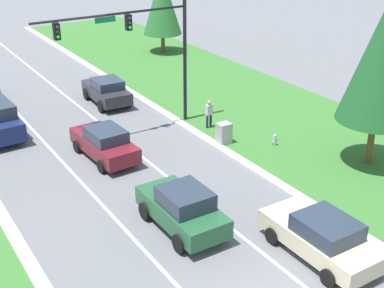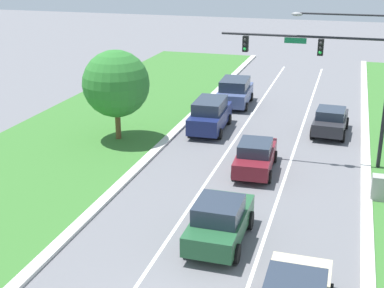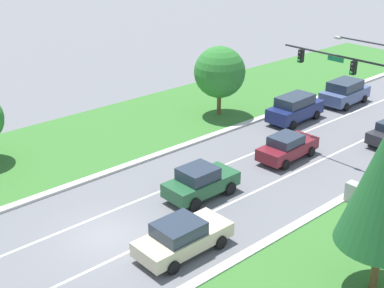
% 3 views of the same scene
% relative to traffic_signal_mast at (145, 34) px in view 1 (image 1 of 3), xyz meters
% --- Properties ---
extents(traffic_signal_mast, '(8.54, 0.41, 8.06)m').
position_rel_traffic_signal_mast_xyz_m(traffic_signal_mast, '(0.00, 0.00, 0.00)').
color(traffic_signal_mast, black).
rests_on(traffic_signal_mast, ground_plane).
extents(burgundy_sedan, '(2.11, 4.54, 1.65)m').
position_rel_traffic_signal_mast_xyz_m(burgundy_sedan, '(-3.62, -2.17, -4.57)').
color(burgundy_sedan, maroon).
rests_on(burgundy_sedan, ground_plane).
extents(champagne_sedan, '(2.16, 4.68, 1.64)m').
position_rel_traffic_signal_mast_xyz_m(champagne_sedan, '(-0.35, -13.80, -4.57)').
color(champagne_sedan, beige).
rests_on(champagne_sedan, ground_plane).
extents(forest_sedan, '(2.08, 4.29, 1.81)m').
position_rel_traffic_signal_mast_xyz_m(forest_sedan, '(-3.64, -9.62, -4.48)').
color(forest_sedan, '#235633').
rests_on(forest_sedan, ground_plane).
extents(charcoal_sedan, '(2.17, 4.30, 1.65)m').
position_rel_traffic_signal_mast_xyz_m(charcoal_sedan, '(-0.27, 5.02, -4.54)').
color(charcoal_sedan, '#28282D').
rests_on(charcoal_sedan, ground_plane).
extents(utility_cabinet, '(0.70, 0.60, 1.21)m').
position_rel_traffic_signal_mast_xyz_m(utility_cabinet, '(2.34, -4.02, -4.79)').
color(utility_cabinet, '#9E9E99').
rests_on(utility_cabinet, ground_plane).
extents(pedestrian, '(0.40, 0.26, 1.69)m').
position_rel_traffic_signal_mast_xyz_m(pedestrian, '(2.88, -1.82, -4.46)').
color(pedestrian, '#232842').
rests_on(pedestrian, ground_plane).
extents(fire_hydrant, '(0.34, 0.20, 0.70)m').
position_rel_traffic_signal_mast_xyz_m(fire_hydrant, '(4.42, -5.66, -5.05)').
color(fire_hydrant, '#B7B7BC').
rests_on(fire_hydrant, ground_plane).
extents(conifer_near_right_tree, '(3.18, 3.18, 6.70)m').
position_rel_traffic_signal_mast_xyz_m(conifer_near_right_tree, '(8.82, 13.87, -1.24)').
color(conifer_near_right_tree, brown).
rests_on(conifer_near_right_tree, ground_plane).
extents(conifer_far_right_tree, '(3.70, 3.70, 8.27)m').
position_rel_traffic_signal_mast_xyz_m(conifer_far_right_tree, '(6.97, -9.68, -0.09)').
color(conifer_far_right_tree, brown).
rests_on(conifer_far_right_tree, ground_plane).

